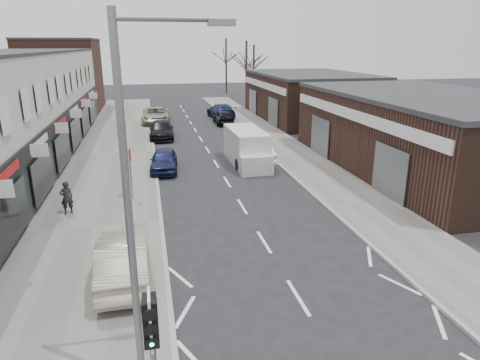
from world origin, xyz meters
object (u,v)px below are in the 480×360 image
sedan_on_pavement (123,259)px  street_lamp (137,199)px  traffic_light (151,332)px  warning_sign (131,158)px  parked_car_right_a (255,152)px  pedestrian (67,198)px  parked_car_right_c (221,111)px  parked_car_right_b (223,117)px  parked_car_left_c (156,115)px  parked_car_left_a (164,160)px  parked_car_left_b (162,130)px  white_van (247,148)px

sedan_on_pavement → street_lamp: bearing=97.2°
traffic_light → warning_sign: size_ratio=1.15×
warning_sign → parked_car_right_a: 9.73m
pedestrian → parked_car_right_c: bearing=-134.5°
sedan_on_pavement → parked_car_right_b: 29.60m
parked_car_left_c → parked_car_right_a: bearing=-67.5°
traffic_light → parked_car_right_c: bearing=78.3°
parked_car_left_a → parked_car_right_b: bearing=71.8°
street_lamp → parked_car_left_b: bearing=87.2°
parked_car_left_c → white_van: bearing=-69.3°
sedan_on_pavement → parked_car_right_c: size_ratio=0.85×
street_lamp → parked_car_right_b: street_lamp is taller
parked_car_right_b → sedan_on_pavement: bearing=74.3°
parked_car_left_c → parked_car_left_a: bearing=-87.4°
white_van → parked_car_right_b: (1.10, 14.76, -0.36)m
warning_sign → white_van: warning_sign is taller
traffic_light → street_lamp: 2.52m
warning_sign → parked_car_right_c: warning_sign is taller
parked_car_left_a → parked_car_right_b: size_ratio=0.97×
white_van → warning_sign: bearing=-142.7°
pedestrian → parked_car_left_a: 7.98m
white_van → parked_car_right_a: size_ratio=1.30×
street_lamp → parked_car_left_c: bearing=88.2°
parked_car_right_b → pedestrian: bearing=63.8°
parked_car_left_a → sedan_on_pavement: bearing=-93.7°
warning_sign → parked_car_right_c: (8.66, 24.19, -1.44)m
parked_car_left_b → parked_car_right_b: (6.24, 5.48, -0.00)m
traffic_light → pedestrian: size_ratio=2.03×
white_van → sedan_on_pavement: white_van is taller
street_lamp → parked_car_right_b: (7.62, 33.26, -3.92)m
pedestrian → white_van: bearing=-164.8°
parked_car_right_b → street_lamp: bearing=77.9°
traffic_light → parked_car_right_c: traffic_light is taller
white_van → parked_car_right_c: (1.50, 18.49, -0.29)m
pedestrian → parked_car_right_b: (11.14, 21.91, -0.19)m
white_van → parked_car_right_a: bearing=-1.4°
traffic_light → parked_car_left_b: traffic_light is taller
parked_car_left_a → white_van: bearing=11.5°
pedestrian → parked_car_right_c: size_ratio=0.29×
parked_car_left_c → parked_car_right_c: size_ratio=1.08×
parked_car_left_a → parked_car_left_b: 9.94m
sedan_on_pavement → pedestrian: bearing=-69.1°
sedan_on_pavement → parked_car_right_c: 33.29m
parked_car_right_b → parked_car_right_c: 3.75m
street_lamp → parked_car_right_c: (8.03, 36.99, -3.86)m
parked_car_right_a → parked_car_left_b: bearing=-60.8°
sedan_on_pavement → parked_car_right_a: bearing=-122.0°
street_lamp → traffic_light: bearing=-84.1°
parked_car_left_b → parked_car_right_c: (6.64, 9.21, 0.06)m
parked_car_left_b → parked_car_right_b: parked_car_left_b is taller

